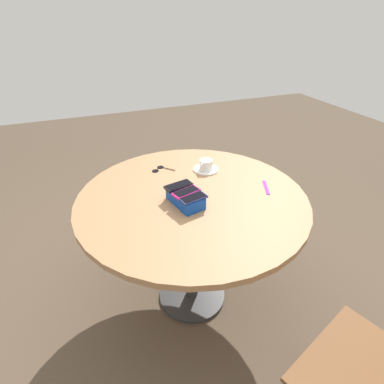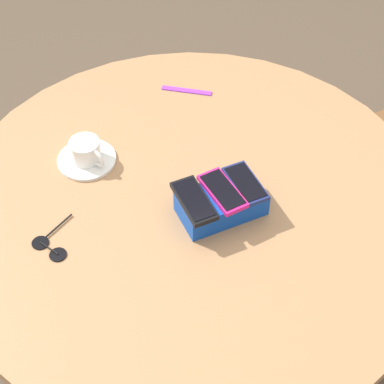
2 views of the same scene
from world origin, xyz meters
The scene contains 10 objects.
ground_plane centered at (0.00, 0.00, 0.00)m, with size 8.00×8.00×0.00m, color brown.
round_table centered at (0.00, 0.00, 0.64)m, with size 1.13×1.13×0.74m.
phone_box centered at (-0.06, 0.06, 0.77)m, with size 0.21×0.14×0.06m.
phone_navy centered at (-0.11, 0.04, 0.80)m, with size 0.08×0.13×0.01m.
phone_magenta centered at (-0.06, 0.05, 0.80)m, with size 0.09×0.14×0.01m.
phone_black centered at (0.01, 0.07, 0.80)m, with size 0.08×0.14×0.01m.
saucer centered at (0.22, -0.17, 0.74)m, with size 0.14×0.14×0.01m, color white.
coffee_cup centered at (0.22, -0.17, 0.77)m, with size 0.08×0.09×0.05m.
lanyard_strap centered at (-0.07, -0.38, 0.74)m, with size 0.14×0.02×0.00m, color purple.
sunglasses centered at (0.33, 0.07, 0.74)m, with size 0.09×0.13×0.01m.
Camera 1 is at (-1.16, 0.46, 1.53)m, focal length 28.00 mm.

